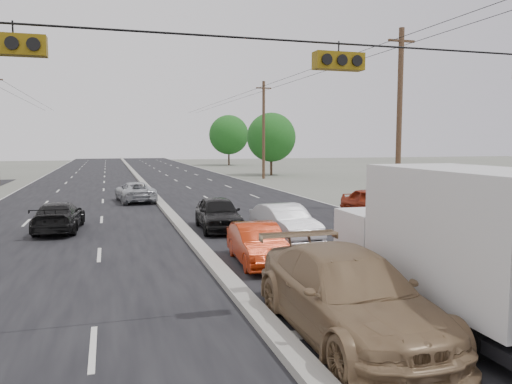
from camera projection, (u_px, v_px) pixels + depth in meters
ground at (267, 330)px, 10.20m from camera, size 200.00×200.00×0.00m
road_surface at (149, 191)px, 38.80m from camera, size 20.00×160.00×0.02m
center_median at (149, 190)px, 38.79m from camera, size 0.50×160.00×0.20m
utility_pole_right_b at (399, 119)px, 27.54m from camera, size 1.60×0.30×10.00m
utility_pole_right_c at (264, 129)px, 51.38m from camera, size 1.60×0.30×10.00m
traffic_signals at (334, 59)px, 10.05m from camera, size 25.00×0.30×0.54m
tree_right_mid at (271, 137)px, 56.93m from camera, size 5.60×5.60×7.14m
tree_right_far at (229, 135)px, 80.99m from camera, size 6.40×6.40×8.16m
box_truck at (450, 242)px, 10.72m from camera, size 2.43×6.55×3.30m
tan_sedan at (348, 295)px, 9.77m from camera, size 2.35×5.73×1.66m
red_sedan at (258, 244)px, 15.61m from camera, size 1.52×3.86×1.25m
queue_car_a at (218, 214)px, 21.59m from camera, size 1.90×4.31×1.44m
queue_car_b at (285, 223)px, 19.37m from camera, size 1.78×4.26×1.37m
queue_car_e at (376, 204)px, 24.61m from camera, size 2.11×4.56×1.51m
oncoming_near at (59, 217)px, 21.27m from camera, size 2.07×4.49×1.27m
oncoming_far at (135, 192)px, 31.74m from camera, size 2.56×4.75×1.27m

